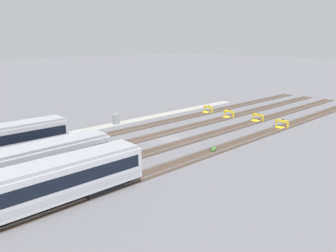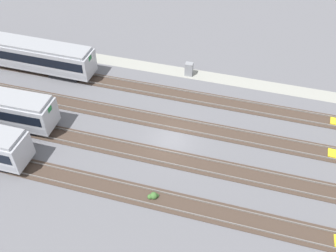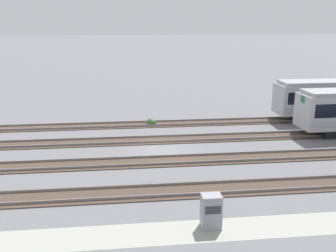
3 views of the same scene
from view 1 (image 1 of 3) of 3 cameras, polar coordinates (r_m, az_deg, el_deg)
ground_plane at (r=43.23m, az=0.31°, el=-2.23°), size 400.00×400.00×0.00m
service_walkway at (r=51.84m, az=-8.29°, el=0.52°), size 54.00×2.00×0.01m
rail_track_nearest at (r=48.47m, az=-5.43°, el=-0.35°), size 90.00×2.24×0.21m
rail_track_near_inner at (r=44.91m, az=-1.75°, el=-1.52°), size 90.00×2.24×0.21m
rail_track_middle at (r=41.59m, az=2.53°, el=-2.88°), size 90.00×2.24×0.21m
rail_track_far_inner at (r=38.57m, az=7.54°, el=-4.44°), size 90.00×2.24×0.21m
subway_car_front_row_leftmost at (r=30.90m, az=-25.37°, el=-6.84°), size 18.06×3.24×3.70m
subway_car_front_row_right_inner at (r=26.69m, az=-22.20°, el=-9.88°), size 18.00×2.87×3.70m
bumper_stop_nearest_track at (r=58.98m, az=6.88°, el=2.82°), size 1.37×2.01×1.22m
bumper_stop_near_inner_track at (r=55.87m, az=10.38°, el=2.01°), size 1.37×2.01×1.22m
bumper_stop_middle_track at (r=54.33m, az=15.21°, el=1.36°), size 1.36×2.01×1.22m
bumper_stop_far_inner_track at (r=51.21m, az=19.10°, el=0.25°), size 1.37×2.01×1.22m
electrical_cabinet at (r=50.92m, az=-9.05°, el=1.15°), size 0.90×0.73×1.60m
weed_clump at (r=38.85m, az=7.91°, el=-4.00°), size 0.92×0.70×0.64m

